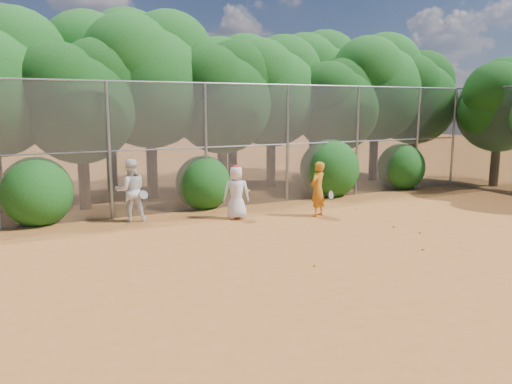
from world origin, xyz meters
TOP-DOWN VIEW (x-y plane):
  - ground at (0.00, 0.00)m, footprint 80.00×80.00m
  - fence_back at (-0.12, 6.00)m, footprint 20.05×0.09m
  - tree_2 at (-4.45, 7.83)m, footprint 3.99×3.47m
  - tree_3 at (-1.94, 8.84)m, footprint 4.89×4.26m
  - tree_4 at (0.55, 8.24)m, footprint 4.19×3.64m
  - tree_5 at (3.06, 9.04)m, footprint 4.51×3.92m
  - tree_6 at (5.55, 8.03)m, footprint 3.86×3.36m
  - tree_7 at (8.06, 8.64)m, footprint 4.77×4.14m
  - tree_8 at (10.05, 8.34)m, footprint 4.25×3.70m
  - tree_10 at (-2.93, 11.05)m, footprint 5.15×4.48m
  - tree_11 at (2.06, 10.64)m, footprint 4.64×4.03m
  - tree_12 at (6.56, 11.24)m, footprint 5.02×4.37m
  - tree_13 at (11.45, 5.03)m, footprint 3.86×3.36m
  - bush_0 at (-6.00, 6.30)m, footprint 2.00×2.00m
  - bush_1 at (-1.00, 6.30)m, footprint 1.80×1.80m
  - bush_2 at (4.00, 6.30)m, footprint 2.20×2.20m
  - bush_3 at (7.50, 6.30)m, footprint 1.90×1.90m
  - player_yellow at (1.60, 3.50)m, footprint 0.86×0.62m
  - player_teen at (-0.73, 4.29)m, footprint 0.90×0.73m
  - player_white at (-3.57, 5.40)m, footprint 0.94×0.77m
  - ball_0 at (2.80, 0.51)m, footprint 0.07×0.07m
  - ball_1 at (3.23, 3.71)m, footprint 0.07×0.07m
  - ball_2 at (1.73, -0.66)m, footprint 0.07×0.07m
  - ball_3 at (2.67, 1.34)m, footprint 0.07×0.07m
  - ball_4 at (-1.16, -0.51)m, footprint 0.07×0.07m
  - ball_5 at (2.46, 4.89)m, footprint 0.07×0.07m

SIDE VIEW (x-z plane):
  - ground at x=0.00m, z-range 0.00..0.00m
  - ball_0 at x=2.80m, z-range 0.00..0.07m
  - ball_1 at x=3.23m, z-range 0.00..0.07m
  - ball_2 at x=1.73m, z-range 0.00..0.07m
  - ball_3 at x=2.67m, z-range 0.00..0.07m
  - ball_4 at x=-1.16m, z-range 0.00..0.07m
  - ball_5 at x=2.46m, z-range 0.00..0.07m
  - player_teen at x=-0.73m, z-range -0.01..1.60m
  - player_yellow at x=1.60m, z-range 0.00..1.66m
  - bush_1 at x=-1.00m, z-range 0.00..1.80m
  - player_white at x=-3.57m, z-range 0.00..1.80m
  - bush_3 at x=7.50m, z-range 0.00..1.90m
  - bush_0 at x=-6.00m, z-range 0.00..2.00m
  - bush_2 at x=4.00m, z-range 0.00..2.20m
  - fence_back at x=-0.12m, z-range 0.04..4.06m
  - tree_6 at x=5.55m, z-range 0.82..6.11m
  - tree_13 at x=11.45m, z-range 0.82..6.11m
  - tree_2 at x=-4.45m, z-range 0.85..6.32m
  - tree_4 at x=0.55m, z-range 0.89..6.62m
  - tree_8 at x=10.05m, z-range 0.91..6.73m
  - tree_5 at x=3.06m, z-range 0.96..7.13m
  - tree_11 at x=2.06m, z-range 0.99..7.34m
  - tree_7 at x=8.06m, z-range 1.02..7.54m
  - tree_3 at x=-1.94m, z-range 1.04..7.75m
  - tree_12 at x=6.56m, z-range 1.07..7.95m
  - tree_10 at x=-2.93m, z-range 1.10..8.16m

